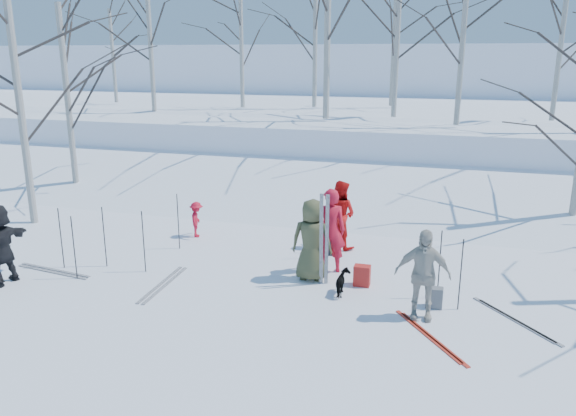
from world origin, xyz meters
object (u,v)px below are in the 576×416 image
(dog, at_px, (343,283))
(skier_red_seated, at_px, (197,219))
(skier_olive_center, at_px, (312,240))
(skier_cream_east, at_px, (423,274))
(backpack_red, at_px, (362,276))
(skier_grey_west, at_px, (0,244))
(skier_redor_behind, at_px, (340,214))
(skier_red_north, at_px, (330,230))
(backpack_dark, at_px, (327,246))
(backpack_grey, at_px, (434,298))

(dog, bearing_deg, skier_red_seated, -37.33)
(skier_olive_center, relative_size, skier_cream_east, 1.04)
(backpack_red, bearing_deg, skier_cream_east, -42.60)
(skier_olive_center, relative_size, skier_grey_west, 1.02)
(skier_red_seated, bearing_deg, dog, -139.73)
(skier_red_seated, bearing_deg, skier_grey_west, 128.08)
(backpack_red, bearing_deg, skier_grey_west, -164.25)
(skier_red_seated, xyz_separation_m, backpack_red, (4.51, -1.89, -0.24))
(skier_redor_behind, bearing_deg, skier_olive_center, 109.65)
(skier_red_north, xyz_separation_m, skier_grey_west, (-6.13, -2.52, -0.08))
(backpack_red, bearing_deg, skier_red_north, 144.24)
(dog, xyz_separation_m, backpack_red, (0.28, 0.55, -0.03))
(skier_red_north, distance_m, dog, 1.40)
(skier_grey_west, distance_m, backpack_red, 7.22)
(skier_redor_behind, bearing_deg, backpack_dark, 95.51)
(skier_red_north, distance_m, backpack_grey, 2.62)
(skier_cream_east, bearing_deg, backpack_dark, 125.42)
(skier_red_seated, bearing_deg, backpack_red, -132.53)
(skier_redor_behind, relative_size, backpack_red, 3.88)
(skier_redor_behind, bearing_deg, skier_red_north, 117.53)
(skier_red_north, xyz_separation_m, skier_redor_behind, (-0.10, 1.57, -0.09))
(backpack_red, bearing_deg, backpack_grey, -23.09)
(skier_olive_center, bearing_deg, backpack_grey, 161.05)
(skier_red_seated, distance_m, backpack_red, 4.90)
(skier_olive_center, xyz_separation_m, skier_cream_east, (2.26, -1.15, -0.03))
(skier_grey_west, height_order, dog, skier_grey_west)
(backpack_grey, xyz_separation_m, backpack_dark, (-2.50, 2.21, 0.01))
(skier_redor_behind, height_order, backpack_red, skier_redor_behind)
(skier_cream_east, bearing_deg, skier_olive_center, 148.49)
(skier_red_seated, xyz_separation_m, backpack_grey, (5.94, -2.50, -0.26))
(skier_grey_west, bearing_deg, backpack_red, 111.28)
(skier_red_north, bearing_deg, skier_grey_west, 5.65)
(backpack_red, distance_m, backpack_grey, 1.55)
(skier_red_north, xyz_separation_m, backpack_red, (0.80, -0.57, -0.69))
(backpack_dark, bearing_deg, backpack_red, -56.15)
(skier_grey_west, distance_m, backpack_dark, 6.87)
(skier_grey_west, height_order, backpack_red, skier_grey_west)
(skier_cream_east, xyz_separation_m, backpack_grey, (0.21, 0.51, -0.62))
(skier_redor_behind, bearing_deg, backpack_red, 136.52)
(dog, height_order, backpack_red, dog)
(skier_olive_center, xyz_separation_m, skier_red_seated, (-3.46, 1.86, -0.39))
(skier_cream_east, bearing_deg, backpack_red, 132.73)
(skier_cream_east, bearing_deg, skier_redor_behind, 118.26)
(backpack_red, distance_m, backpack_dark, 1.93)
(skier_olive_center, bearing_deg, backpack_dark, -93.58)
(skier_red_seated, bearing_deg, skier_red_north, -129.32)
(skier_redor_behind, xyz_separation_m, backpack_grey, (2.33, -2.75, -0.62))
(skier_olive_center, bearing_deg, dog, 138.81)
(skier_red_north, height_order, skier_redor_behind, skier_red_north)
(backpack_red, xyz_separation_m, backpack_grey, (1.43, -0.61, -0.02))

